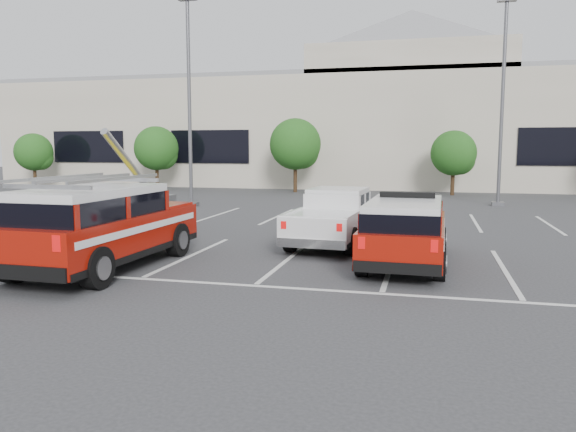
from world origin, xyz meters
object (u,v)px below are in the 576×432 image
tree_far_left (35,153)px  light_pole_left (189,102)px  light_pole_mid (502,102)px  tree_mid_left (297,146)px  fire_chief_suv (405,236)px  tree_left (158,150)px  ladder_suv (101,232)px  tree_mid_right (455,155)px  convention_building (387,125)px  white_pickup (335,222)px  utility_rig (116,212)px

tree_far_left → light_pole_left: (16.91, -10.05, 2.68)m
tree_far_left → light_pole_mid: light_pole_mid is taller
tree_mid_left → fire_chief_suv: size_ratio=0.93×
tree_left → ladder_suv: tree_left is taller
fire_chief_suv → tree_mid_right: bearing=86.1°
tree_far_left → tree_mid_right: 30.00m
tree_mid_left → convention_building: bearing=62.6°
light_pole_left → fire_chief_suv: size_ratio=1.97×
light_pole_left → fire_chief_suv: (11.03, -11.83, -4.44)m
tree_far_left → white_pickup: size_ratio=0.72×
tree_mid_left → utility_rig: bearing=-96.1°
light_pole_left → tree_mid_left: bearing=72.9°
tree_left → tree_mid_left: size_ratio=0.91×
tree_mid_left → utility_rig: (-2.01, -18.87, -2.33)m
tree_mid_left → ladder_suv: (0.79, -24.19, -2.13)m
tree_far_left → white_pickup: bearing=-36.7°
tree_mid_right → light_pole_left: bearing=-142.5°
tree_mid_right → utility_rig: (-12.01, -18.87, -1.79)m
tree_left → white_pickup: tree_left is taller
tree_mid_right → ladder_suv: bearing=-110.8°
utility_rig → tree_left: bearing=111.9°
convention_building → light_pole_left: convention_building is taller
light_pole_left → tree_mid_right: bearing=37.5°
light_pole_left → fire_chief_suv: bearing=-47.0°
light_pole_mid → utility_rig: light_pole_mid is taller
convention_building → light_pole_mid: bearing=-66.7°
tree_far_left → utility_rig: 26.13m
light_pole_mid → utility_rig: size_ratio=2.40×
convention_building → fire_chief_suv: convention_building is taller
tree_mid_left → light_pole_mid: size_ratio=0.47×
white_pickup → tree_left: bearing=133.0°
tree_far_left → fire_chief_suv: (27.93, -21.87, -1.76)m
light_pole_left → light_pole_mid: (15.00, 4.00, 0.00)m
tree_mid_right → white_pickup: bearing=-102.7°
convention_building → utility_rig: 29.82m
tree_mid_left → tree_far_left: bearing=-180.0°
convention_building → light_pole_left: bearing=-112.4°
tree_mid_right → ladder_suv: tree_mid_right is taller
ladder_suv → tree_mid_left: bearing=93.3°
tree_left → tree_mid_right: bearing=-0.0°
tree_mid_left → white_pickup: tree_mid_left is taller
convention_building → light_pole_left: (-8.18, -19.86, 0.47)m
tree_mid_left → ladder_suv: tree_mid_left is taller
convention_building → tree_left: (-15.09, -9.82, -1.95)m
ladder_suv → utility_rig: (-2.80, 5.33, -0.20)m
white_pickup → ladder_suv: size_ratio=0.95×
tree_far_left → tree_mid_right: (30.00, 0.00, 0.00)m
light_pole_mid → white_pickup: (-6.21, -13.08, -4.52)m
convention_building → tree_left: size_ratio=13.58×
light_pole_mid → fire_chief_suv: 16.91m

